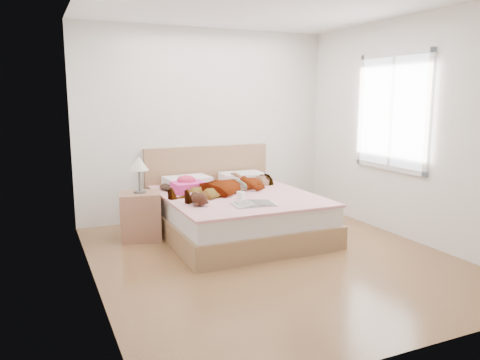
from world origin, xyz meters
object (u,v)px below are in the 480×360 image
(phone, at_px, (181,177))
(bed, at_px, (234,211))
(magazine, at_px, (254,204))
(coffee_mug, at_px, (240,195))
(plush_toy, at_px, (199,199))
(towel, at_px, (188,185))
(woman, at_px, (229,183))
(nightstand, at_px, (141,212))

(phone, distance_m, bed, 0.82)
(bed, xyz_separation_m, magazine, (-0.05, -0.69, 0.24))
(phone, height_order, coffee_mug, phone)
(plush_toy, bearing_deg, towel, 81.02)
(woman, xyz_separation_m, towel, (-0.48, 0.19, -0.03))
(magazine, distance_m, coffee_mug, 0.30)
(phone, relative_size, magazine, 0.17)
(towel, relative_size, coffee_mug, 3.37)
(phone, height_order, nightstand, nightstand)
(plush_toy, xyz_separation_m, nightstand, (-0.50, 0.68, -0.25))
(towel, relative_size, nightstand, 0.41)
(woman, xyz_separation_m, coffee_mug, (-0.06, -0.47, -0.06))
(woman, distance_m, coffee_mug, 0.48)
(phone, height_order, magazine, phone)
(coffee_mug, bearing_deg, phone, 116.82)
(plush_toy, bearing_deg, bed, 37.32)
(woman, bearing_deg, phone, -150.70)
(magazine, xyz_separation_m, coffee_mug, (-0.03, 0.30, 0.04))
(coffee_mug, bearing_deg, plush_toy, -170.98)
(phone, bearing_deg, bed, -64.47)
(coffee_mug, bearing_deg, magazine, -83.39)
(towel, bearing_deg, woman, -21.72)
(woman, bearing_deg, bed, -3.49)
(bed, xyz_separation_m, nightstand, (-1.12, 0.20, 0.06))
(towel, bearing_deg, magazine, -64.83)
(bed, height_order, coffee_mug, bed)
(magazine, bearing_deg, nightstand, 140.14)
(coffee_mug, bearing_deg, nightstand, 150.18)
(woman, relative_size, nightstand, 1.63)
(phone, distance_m, magazine, 1.27)
(bed, relative_size, plush_toy, 7.75)
(phone, xyz_separation_m, towel, (0.02, -0.21, -0.08))
(bed, bearing_deg, nightstand, 169.72)
(phone, xyz_separation_m, bed, (0.53, -0.48, -0.40))
(bed, distance_m, coffee_mug, 0.49)
(phone, bearing_deg, nightstand, -176.82)
(woman, relative_size, phone, 18.87)
(nightstand, bearing_deg, coffee_mug, -29.82)
(magazine, relative_size, plush_toy, 1.86)
(woman, bearing_deg, coffee_mug, -29.26)
(bed, distance_m, magazine, 0.73)
(woman, xyz_separation_m, plush_toy, (-0.59, -0.56, -0.04))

